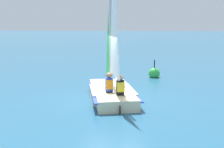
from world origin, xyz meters
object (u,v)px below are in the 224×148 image
(buoy_marker, at_px, (154,73))
(sailboat_main, at_px, (112,79))
(sailor_crew, at_px, (120,89))
(sailor_helm, at_px, (109,87))

(buoy_marker, bearing_deg, sailboat_main, 72.06)
(sailboat_main, relative_size, buoy_marker, 5.49)
(sailor_crew, relative_size, buoy_marker, 1.05)
(sailboat_main, bearing_deg, sailor_helm, 159.10)
(sailor_crew, bearing_deg, sailor_helm, 35.07)
(sailor_helm, distance_m, sailor_crew, 0.60)
(sailor_helm, bearing_deg, sailboat_main, -20.90)
(sailor_crew, bearing_deg, sailboat_main, 10.17)
(sailor_helm, distance_m, buoy_marker, 5.85)
(sailboat_main, bearing_deg, buoy_marker, -34.14)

